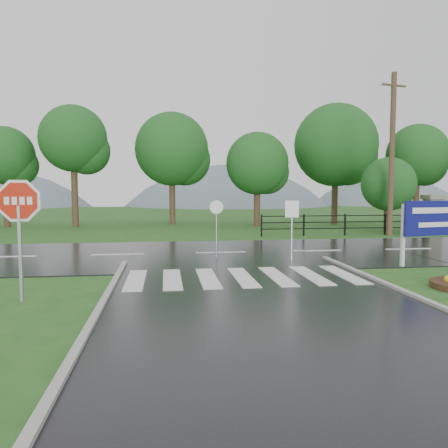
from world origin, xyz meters
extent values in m
plane|color=#25561C|center=(0.00, 0.00, 0.00)|extent=(120.00, 120.00, 0.00)
cube|color=black|center=(0.00, 10.00, 0.00)|extent=(90.00, 8.00, 0.04)
cube|color=silver|center=(-3.00, 5.00, 0.06)|extent=(0.50, 2.80, 0.02)
cube|color=silver|center=(-2.00, 5.00, 0.06)|extent=(0.50, 2.80, 0.02)
cube|color=silver|center=(-1.00, 5.00, 0.06)|extent=(0.50, 2.80, 0.02)
cube|color=silver|center=(0.00, 5.00, 0.06)|extent=(0.50, 2.80, 0.02)
cube|color=silver|center=(1.00, 5.00, 0.06)|extent=(0.50, 2.80, 0.02)
cube|color=silver|center=(2.00, 5.00, 0.06)|extent=(0.50, 2.80, 0.02)
cube|color=silver|center=(3.00, 5.00, 0.06)|extent=(0.50, 2.80, 0.02)
cube|color=gray|center=(13.00, 16.00, 1.00)|extent=(0.80, 0.80, 2.00)
cube|color=#6B6659|center=(13.00, 16.00, 2.12)|extent=(1.00, 1.00, 0.24)
cube|color=black|center=(7.75, 16.00, 0.40)|extent=(9.50, 0.05, 0.05)
cube|color=black|center=(7.75, 16.00, 0.75)|extent=(9.50, 0.05, 0.05)
cube|color=black|center=(7.75, 16.00, 1.10)|extent=(9.50, 0.05, 0.05)
cube|color=black|center=(3.00, 16.00, 0.60)|extent=(0.08, 0.08, 1.20)
cube|color=black|center=(12.50, 16.00, 0.60)|extent=(0.08, 0.08, 1.20)
sphere|color=slate|center=(-28.00, 65.00, -14.40)|extent=(40.00, 40.00, 40.00)
sphere|color=slate|center=(8.00, 65.00, -17.28)|extent=(48.00, 48.00, 48.00)
sphere|color=slate|center=(36.00, 65.00, -12.96)|extent=(36.00, 36.00, 36.00)
cube|color=#939399|center=(-5.43, 3.21, 1.09)|extent=(0.07, 0.07, 2.18)
cylinder|color=white|center=(-5.43, 3.22, 2.29)|extent=(1.31, 0.03, 1.31)
cylinder|color=red|center=(-5.43, 3.21, 2.29)|extent=(1.14, 0.04, 1.14)
cube|color=silver|center=(5.49, 6.12, 1.04)|extent=(0.12, 0.12, 2.08)
cube|color=navy|center=(6.63, 6.12, 1.61)|extent=(2.46, 0.53, 1.14)
cube|color=white|center=(6.63, 6.08, 1.87)|extent=(1.94, 0.38, 0.19)
cube|color=white|center=(6.63, 6.08, 1.40)|extent=(1.43, 0.28, 0.16)
cube|color=#939399|center=(2.22, 7.69, 1.01)|extent=(0.04, 0.04, 2.03)
cube|color=white|center=(2.22, 7.67, 1.87)|extent=(0.48, 0.05, 0.59)
cylinder|color=#939399|center=(-0.31, 8.80, 1.00)|extent=(0.06, 0.06, 2.00)
cylinder|color=white|center=(-0.31, 8.78, 1.90)|extent=(0.50, 0.08, 0.50)
cylinder|color=#473523|center=(10.13, 15.50, 4.42)|extent=(0.29, 0.29, 8.85)
cube|color=brown|center=(10.13, 15.50, 8.16)|extent=(1.56, 0.45, 0.10)
cylinder|color=#3D2B1C|center=(11.06, 17.50, 1.20)|extent=(0.41, 0.41, 2.40)
sphere|color=#184E1C|center=(11.06, 17.50, 2.88)|extent=(3.20, 3.20, 3.20)
camera|label=1|loc=(-2.17, -7.08, 2.54)|focal=35.00mm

